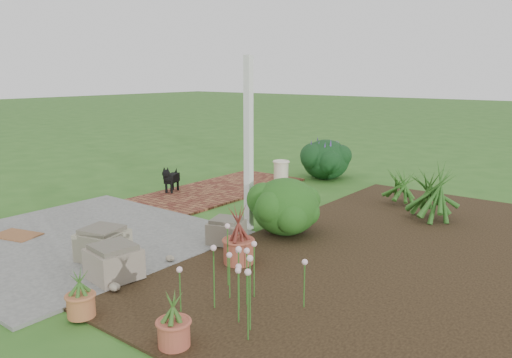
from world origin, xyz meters
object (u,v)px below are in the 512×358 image
Objects in this scene: cream_ceramic_urn at (281,171)px; evergreen_shrub at (285,205)px; stone_trough_near at (103,245)px; black_dog at (171,178)px.

cream_ceramic_urn is 3.48m from evergreen_shrub.
evergreen_shrub is (2.05, -2.80, 0.19)m from cream_ceramic_urn.
stone_trough_near is 2.51m from evergreen_shrub.
stone_trough_near is 0.53× the size of evergreen_shrub.
cream_ceramic_urn is at bearing 100.09° from stone_trough_near.
cream_ceramic_urn is at bearing 43.94° from black_dog.
black_dog reaches higher than stone_trough_near.
black_dog is at bearing -115.79° from cream_ceramic_urn.
black_dog reaches higher than cream_ceramic_urn.
evergreen_shrub reaches higher than cream_ceramic_urn.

